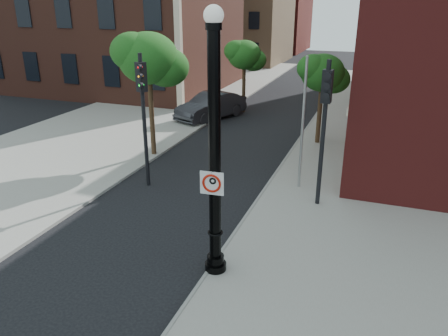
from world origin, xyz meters
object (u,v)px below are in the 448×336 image
at_px(parked_car, 211,106).
at_px(traffic_signal_left, 143,99).
at_px(lamppost, 215,164).
at_px(traffic_signal_right, 325,111).
at_px(no_parking_sign, 212,183).

distance_m(parked_car, traffic_signal_left, 11.60).
bearing_deg(lamppost, traffic_signal_right, 68.95).
relative_size(no_parking_sign, traffic_signal_right, 0.12).
height_order(lamppost, traffic_signal_left, lamppost).
distance_m(lamppost, traffic_signal_left, 7.00).
xyz_separation_m(lamppost, no_parking_sign, (-0.01, -0.18, -0.47)).
relative_size(lamppost, parked_car, 1.40).
height_order(lamppost, no_parking_sign, lamppost).
bearing_deg(parked_car, traffic_signal_right, -29.59).
height_order(no_parking_sign, traffic_signal_right, traffic_signal_right).
xyz_separation_m(lamppost, parked_car, (-6.53, 16.07, -2.48)).
bearing_deg(traffic_signal_left, traffic_signal_right, 27.25).
relative_size(lamppost, traffic_signal_left, 1.33).
xyz_separation_m(parked_car, traffic_signal_left, (1.58, -11.14, 2.81)).
height_order(traffic_signal_left, traffic_signal_right, traffic_signal_right).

